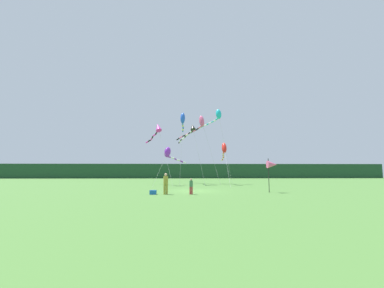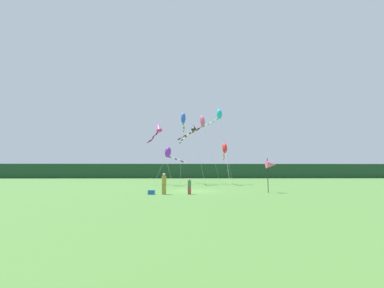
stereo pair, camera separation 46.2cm
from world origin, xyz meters
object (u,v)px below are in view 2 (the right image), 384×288
(kite_purple, at_px, (169,153))
(kite_rainbow, at_px, (199,124))
(kite_red, at_px, (225,149))
(person_adult, at_px, (164,183))
(person_child, at_px, (189,185))
(kite_black, at_px, (191,130))
(kite_cyan, at_px, (218,116))
(kite_magenta, at_px, (158,129))
(kite_blue, at_px, (183,120))
(cooler_box, at_px, (151,192))
(banner_flag_pole, at_px, (271,165))

(kite_purple, distance_m, kite_rainbow, 7.74)
(kite_red, height_order, kite_purple, kite_red)
(person_adult, xyz_separation_m, kite_rainbow, (3.85, 17.13, 8.14))
(person_adult, height_order, kite_red, kite_red)
(person_child, height_order, kite_black, kite_black)
(kite_cyan, bearing_deg, person_adult, -111.40)
(kite_cyan, xyz_separation_m, kite_rainbow, (-2.87, -0.01, -1.38))
(kite_cyan, xyz_separation_m, kite_red, (0.51, -2.95, -5.50))
(kite_black, xyz_separation_m, kite_cyan, (4.22, 0.50, 2.45))
(kite_black, bearing_deg, kite_magenta, -152.00)
(kite_blue, bearing_deg, kite_purple, -131.01)
(person_adult, relative_size, kite_cyan, 0.15)
(kite_black, xyz_separation_m, kite_magenta, (-4.73, -2.52, -0.27))
(cooler_box, relative_size, banner_flag_pole, 0.18)
(person_adult, distance_m, kite_black, 18.25)
(banner_flag_pole, height_order, kite_magenta, kite_magenta)
(kite_cyan, relative_size, kite_purple, 2.18)
(person_child, relative_size, kite_black, 0.13)
(cooler_box, bearing_deg, kite_rainbow, 74.10)
(person_child, height_order, kite_purple, kite_purple)
(banner_flag_pole, bearing_deg, cooler_box, -171.66)
(kite_black, relative_size, kite_red, 1.15)
(kite_cyan, distance_m, kite_purple, 10.40)
(kite_blue, xyz_separation_m, kite_purple, (-1.86, -2.14, -5.07))
(kite_blue, height_order, kite_magenta, kite_blue)
(person_adult, distance_m, kite_magenta, 15.83)
(kite_black, xyz_separation_m, kite_purple, (-2.97, -3.77, -3.73))
(person_adult, xyz_separation_m, kite_cyan, (6.72, 17.14, 9.52))
(kite_blue, distance_m, kite_magenta, 4.06)
(banner_flag_pole, height_order, kite_purple, kite_purple)
(person_adult, xyz_separation_m, kite_black, (2.49, 16.64, 7.07))
(banner_flag_pole, bearing_deg, kite_rainbow, 109.92)
(kite_cyan, bearing_deg, kite_red, -80.12)
(person_child, bearing_deg, person_adult, 178.12)
(person_child, height_order, banner_flag_pole, banner_flag_pole)
(kite_red, relative_size, kite_rainbow, 0.83)
(kite_blue, bearing_deg, kite_rainbow, 40.66)
(kite_purple, xyz_separation_m, kite_rainbow, (4.33, 4.26, 4.80))
(person_adult, bearing_deg, person_child, -1.88)
(cooler_box, distance_m, banner_flag_pole, 10.88)
(person_child, distance_m, cooler_box, 3.17)
(person_adult, bearing_deg, kite_cyan, 68.60)
(kite_cyan, bearing_deg, banner_flag_pole, -79.89)
(kite_magenta, bearing_deg, kite_purple, -35.30)
(cooler_box, xyz_separation_m, banner_flag_pole, (10.52, 1.54, 2.30))
(kite_blue, bearing_deg, kite_cyan, 21.76)
(person_adult, distance_m, kite_blue, 17.26)
(banner_flag_pole, xyz_separation_m, kite_blue, (-8.11, 13.46, 6.89))
(person_child, bearing_deg, kite_black, 88.63)
(person_adult, distance_m, kite_red, 16.42)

